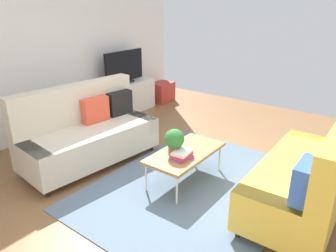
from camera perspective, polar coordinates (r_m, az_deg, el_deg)
ground_plane at (r=4.27m, az=1.92°, el=-9.54°), size 7.68×7.68×0.00m
wall_far at (r=5.79m, az=-21.71°, el=12.58°), size 6.40×0.12×2.90m
area_rug at (r=4.13m, az=4.92°, el=-10.67°), size 2.90×2.20×0.01m
couch_beige at (r=4.69m, az=-14.05°, el=-1.12°), size 1.98×1.03×1.10m
couch_green at (r=3.81m, az=23.85°, el=-8.00°), size 1.92×0.89×1.10m
coffee_table at (r=4.07m, az=3.09°, el=-4.87°), size 1.10×0.56×0.42m
tv_console at (r=6.70m, az=-7.64°, el=4.99°), size 1.40×0.44×0.64m
tv at (r=6.54m, az=-7.78°, el=10.28°), size 1.00×0.20×0.64m
storage_trunk at (r=7.46m, az=-1.11°, el=6.07°), size 0.52×0.40×0.44m
potted_plant at (r=3.90m, az=1.14°, el=-2.59°), size 0.25×0.25×0.33m
table_book_0 at (r=3.88m, az=2.46°, el=-5.54°), size 0.28×0.23×0.04m
table_book_1 at (r=3.86m, az=2.47°, el=-5.11°), size 0.24×0.19×0.03m
table_book_2 at (r=3.85m, az=2.48°, el=-4.71°), size 0.26×0.20×0.03m
vase_0 at (r=6.25m, az=-11.89°, el=7.39°), size 0.09×0.09×0.17m
vase_1 at (r=6.34m, az=-10.90°, el=7.73°), size 0.14×0.14×0.19m
bottle_0 at (r=6.41m, az=-9.05°, el=7.91°), size 0.04×0.04×0.17m
bottle_1 at (r=6.47m, az=-8.45°, el=8.12°), size 0.04×0.04×0.18m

